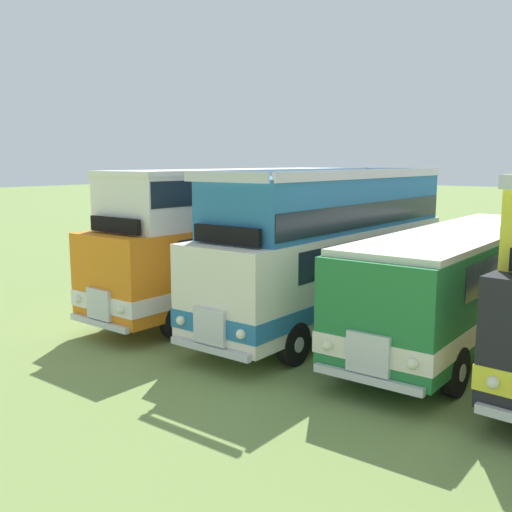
% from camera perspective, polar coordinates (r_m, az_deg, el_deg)
% --- Properties ---
extents(bus_first_in_row, '(2.71, 11.18, 4.49)m').
position_cam_1_polar(bus_first_in_row, '(19.35, -1.56, 2.42)').
color(bus_first_in_row, orange).
rests_on(bus_first_in_row, ground).
extents(bus_second_in_row, '(2.65, 10.44, 4.52)m').
position_cam_1_polar(bus_second_in_row, '(17.18, 7.38, 1.10)').
color(bus_second_in_row, silver).
rests_on(bus_second_in_row, ground).
extents(bus_third_in_row, '(2.71, 10.87, 2.99)m').
position_cam_1_polar(bus_third_in_row, '(16.37, 19.38, -1.89)').
color(bus_third_in_row, '#237538').
rests_on(bus_third_in_row, ground).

